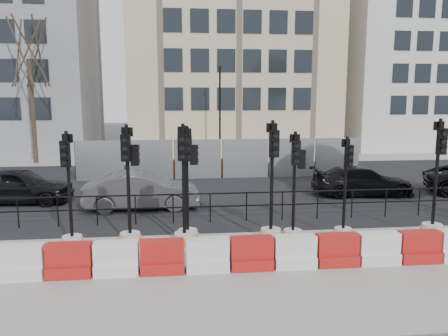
{
  "coord_description": "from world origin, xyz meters",
  "views": [
    {
      "loc": [
        -2.25,
        -12.58,
        4.06
      ],
      "look_at": [
        -0.55,
        3.0,
        1.52
      ],
      "focal_mm": 35.0,
      "sensor_mm": 36.0,
      "label": 1
    }
  ],
  "objects": [
    {
      "name": "car_b",
      "position": [
        -3.54,
        3.25,
        0.68
      ],
      "size": [
        1.55,
        4.18,
        1.36
      ],
      "primitive_type": "imported",
      "rotation": [
        0.0,
        0.0,
        1.58
      ],
      "color": "#454549",
      "rests_on": "ground"
    },
    {
      "name": "building_grey",
      "position": [
        -14.0,
        21.99,
        7.0
      ],
      "size": [
        11.0,
        9.06,
        14.0
      ],
      "color": "gray",
      "rests_on": "ground"
    },
    {
      "name": "sidewalk_near",
      "position": [
        0.0,
        -3.0,
        0.01
      ],
      "size": [
        40.0,
        6.0,
        0.02
      ],
      "primitive_type": "cube",
      "color": "gray",
      "rests_on": "ground"
    },
    {
      "name": "road",
      "position": [
        0.0,
        7.0,
        0.01
      ],
      "size": [
        40.0,
        14.0,
        0.03
      ],
      "primitive_type": "cube",
      "color": "black",
      "rests_on": "ground"
    },
    {
      "name": "building_white",
      "position": [
        17.0,
        21.99,
        8.0
      ],
      "size": [
        12.0,
        9.06,
        16.0
      ],
      "color": "silver",
      "rests_on": "ground"
    },
    {
      "name": "traffic_signal_g",
      "position": [
        2.46,
        -0.97,
        0.62
      ],
      "size": [
        0.59,
        0.59,
        2.99
      ],
      "rotation": [
        0.0,
        0.0,
        0.25
      ],
      "color": "beige",
      "rests_on": "ground"
    },
    {
      "name": "sidewalk_far",
      "position": [
        0.0,
        16.0,
        0.01
      ],
      "size": [
        40.0,
        4.0,
        0.02
      ],
      "primitive_type": "cube",
      "color": "gray",
      "rests_on": "ground"
    },
    {
      "name": "traffic_signal_f",
      "position": [
        0.97,
        -1.05,
        0.75
      ],
      "size": [
        0.62,
        0.62,
        3.15
      ],
      "rotation": [
        0.0,
        0.0,
        -0.03
      ],
      "color": "beige",
      "rests_on": "ground"
    },
    {
      "name": "traffic_signal_h",
      "position": [
        5.12,
        -1.06,
        0.72
      ],
      "size": [
        0.69,
        0.69,
        3.48
      ],
      "rotation": [
        0.0,
        0.0,
        0.02
      ],
      "color": "beige",
      "rests_on": "ground"
    },
    {
      "name": "ground",
      "position": [
        0.0,
        0.0,
        0.0
      ],
      "size": [
        120.0,
        120.0,
        0.0
      ],
      "primitive_type": "plane",
      "color": "#51514C",
      "rests_on": "ground"
    },
    {
      "name": "traffic_signal_d",
      "position": [
        -1.98,
        -0.77,
        0.79
      ],
      "size": [
        0.65,
        0.65,
        3.31
      ],
      "rotation": [
        0.0,
        0.0,
        0.13
      ],
      "color": "beige",
      "rests_on": "ground"
    },
    {
      "name": "kerb_railing",
      "position": [
        0.0,
        1.2,
        0.69
      ],
      "size": [
        18.0,
        0.04,
        1.0
      ],
      "color": "black",
      "rests_on": "ground"
    },
    {
      "name": "barrier_row",
      "position": [
        0.0,
        -2.8,
        0.37
      ],
      "size": [
        14.65,
        0.5,
        0.8
      ],
      "color": "#B60E1F",
      "rests_on": "ground"
    },
    {
      "name": "traffic_signal_b",
      "position": [
        -3.55,
        -0.91,
        0.8
      ],
      "size": [
        0.66,
        0.66,
        3.37
      ],
      "rotation": [
        0.0,
        0.0,
        -0.15
      ],
      "color": "beige",
      "rests_on": "ground"
    },
    {
      "name": "building_cream",
      "position": [
        2.0,
        21.99,
        9.0
      ],
      "size": [
        15.0,
        10.06,
        18.0
      ],
      "color": "#C4AE90",
      "rests_on": "ground"
    },
    {
      "name": "traffic_signal_e",
      "position": [
        0.34,
        -1.0,
        0.71
      ],
      "size": [
        0.68,
        0.68,
        3.46
      ],
      "rotation": [
        0.0,
        0.0,
        0.16
      ],
      "color": "beige",
      "rests_on": "ground"
    },
    {
      "name": "heras_fencing",
      "position": [
        0.57,
        9.86,
        0.65
      ],
      "size": [
        14.33,
        1.72,
        2.0
      ],
      "color": "gray",
      "rests_on": "ground"
    },
    {
      "name": "car_a",
      "position": [
        -8.37,
        4.66,
        0.7
      ],
      "size": [
        2.32,
        4.39,
        1.4
      ],
      "primitive_type": "imported",
      "rotation": [
        0.0,
        0.0,
        1.49
      ],
      "color": "black",
      "rests_on": "ground"
    },
    {
      "name": "lamp_post_far",
      "position": [
        0.5,
        14.98,
        3.22
      ],
      "size": [
        0.12,
        0.56,
        6.0
      ],
      "color": "black",
      "rests_on": "ground"
    },
    {
      "name": "tree_bare_far",
      "position": [
        -11.0,
        15.5,
        6.65
      ],
      "size": [
        2.0,
        2.0,
        9.0
      ],
      "color": "#473828",
      "rests_on": "ground"
    },
    {
      "name": "car_c",
      "position": [
        5.44,
        4.56,
        0.61
      ],
      "size": [
        1.97,
        4.3,
        1.22
      ],
      "primitive_type": "imported",
      "rotation": [
        0.0,
        0.0,
        1.54
      ],
      "color": "black",
      "rests_on": "ground"
    },
    {
      "name": "traffic_signal_c",
      "position": [
        -2.08,
        -1.07,
        0.7
      ],
      "size": [
        0.67,
        0.67,
        3.38
      ],
      "rotation": [
        0.0,
        0.0,
        -0.16
      ],
      "color": "beige",
      "rests_on": "ground"
    },
    {
      "name": "traffic_signal_a",
      "position": [
        -5.09,
        -0.96,
        0.66
      ],
      "size": [
        0.63,
        0.63,
        3.21
      ],
      "rotation": [
        0.0,
        0.0,
        -0.2
      ],
      "color": "beige",
      "rests_on": "ground"
    }
  ]
}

